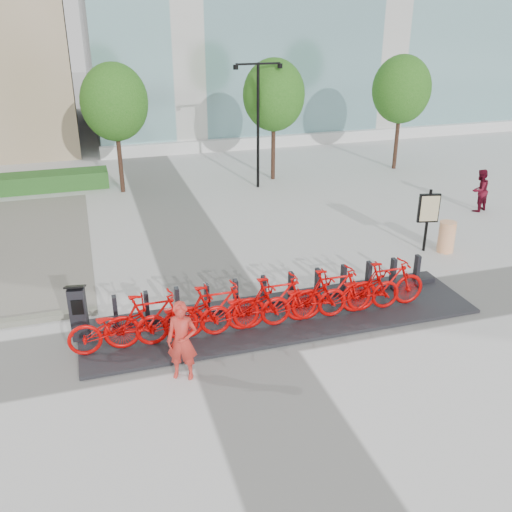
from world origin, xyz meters
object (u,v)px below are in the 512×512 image
object	(u,v)px
bike_0	(118,326)
worker_red	(182,341)
kiosk	(79,313)
map_sign	(429,211)
pedestrian	(480,190)
construction_barrel	(446,237)

from	to	relation	value
bike_0	worker_red	world-z (taller)	worker_red
kiosk	worker_red	xyz separation A→B (m)	(1.97, -2.00, 0.11)
kiosk	map_sign	distance (m)	10.61
pedestrian	map_sign	size ratio (longest dim) A/B	0.80
worker_red	pedestrian	size ratio (longest dim) A/B	1.08
bike_0	pedestrian	world-z (taller)	pedestrian
kiosk	construction_barrel	world-z (taller)	kiosk
construction_barrel	pedestrian	bearing A→B (deg)	41.44
kiosk	worker_red	size ratio (longest dim) A/B	0.82
bike_0	map_sign	xyz separation A→B (m)	(9.53, 3.03, 0.66)
worker_red	map_sign	distance (m)	9.43
kiosk	worker_red	bearing A→B (deg)	-36.82
bike_0	map_sign	bearing A→B (deg)	-72.38
kiosk	construction_barrel	xyz separation A→B (m)	(10.92, 2.08, -0.26)
pedestrian	construction_barrel	size ratio (longest dim) A/B	1.62
bike_0	construction_barrel	xyz separation A→B (m)	(10.12, 2.78, -0.16)
construction_barrel	map_sign	size ratio (longest dim) A/B	0.49
kiosk	pedestrian	distance (m)	15.16
bike_0	kiosk	xyz separation A→B (m)	(-0.80, 0.69, 0.10)
bike_0	pedestrian	bearing A→B (deg)	-66.90
map_sign	construction_barrel	bearing A→B (deg)	-10.51
bike_0	worker_red	distance (m)	1.77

